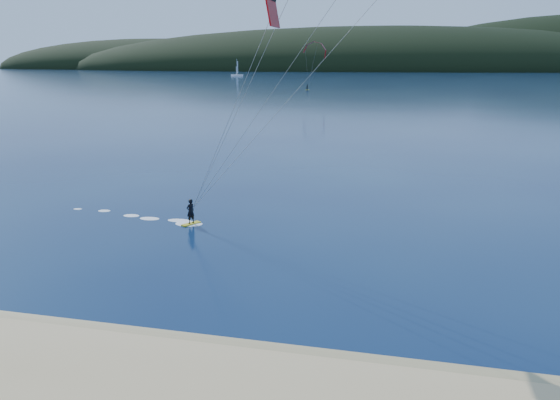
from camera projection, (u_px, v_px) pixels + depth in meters
The scene contains 5 objects.
wet_sand at pixel (192, 350), 21.60m from camera, with size 220.00×2.50×0.10m.
headland at pixel (404, 70), 720.48m from camera, with size 1200.00×310.00×140.00m.
kitesurfer_near at pixel (326, 11), 28.24m from camera, with size 25.19×8.11×17.93m.
kitesurfer_far at pixel (315, 54), 211.37m from camera, with size 9.59×7.01×17.42m.
sailboat at pixel (237, 75), 420.79m from camera, with size 9.42×6.04×13.35m.
Camera 1 is at (7.84, -13.64, 11.22)m, focal length 34.79 mm.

